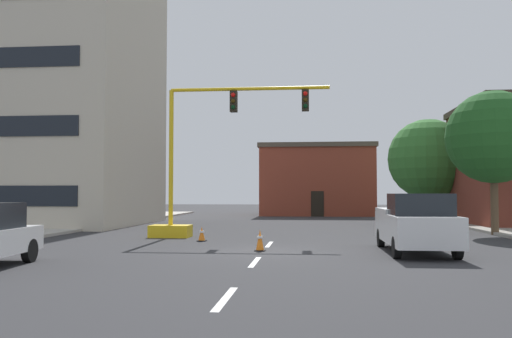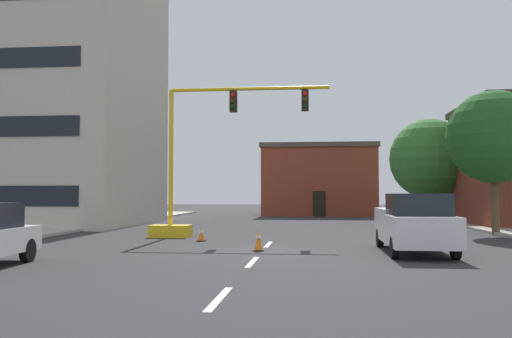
{
  "view_description": "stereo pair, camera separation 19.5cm",
  "coord_description": "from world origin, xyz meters",
  "views": [
    {
      "loc": [
        1.61,
        -18.75,
        1.99
      ],
      "look_at": [
        -0.98,
        7.13,
        3.17
      ],
      "focal_mm": 38.08,
      "sensor_mm": 36.0,
      "label": 1
    },
    {
      "loc": [
        1.81,
        -18.73,
        1.99
      ],
      "look_at": [
        -0.98,
        7.13,
        3.17
      ],
      "focal_mm": 38.08,
      "sensor_mm": 36.0,
      "label": 2
    }
  ],
  "objects": [
    {
      "name": "building_tall_left",
      "position": [
        -16.94,
        14.75,
        11.33
      ],
      "size": [
        16.0,
        12.61,
        22.64
      ],
      "color": "beige",
      "rests_on": "ground_plane"
    },
    {
      "name": "building_brick_center",
      "position": [
        2.21,
        32.54,
        3.24
      ],
      "size": [
        10.43,
        8.59,
        6.46
      ],
      "color": "brown",
      "rests_on": "ground_plane"
    },
    {
      "name": "lane_stripe_seg_1",
      "position": [
        0.0,
        -8.5,
        0.0
      ],
      "size": [
        0.16,
        2.4,
        0.01
      ],
      "primitive_type": "cube",
      "color": "silver",
      "rests_on": "ground_plane"
    },
    {
      "name": "tree_right_far",
      "position": [
        10.01,
        20.96,
        4.46
      ],
      "size": [
        5.71,
        5.71,
        7.32
      ],
      "color": "brown",
      "rests_on": "ground_plane"
    },
    {
      "name": "sidewalk_left",
      "position": [
        -13.31,
        8.0,
        0.07
      ],
      "size": [
        6.0,
        56.0,
        0.14
      ],
      "primitive_type": "cube",
      "color": "#B2ADA3",
      "rests_on": "ground_plane"
    },
    {
      "name": "ground_plane",
      "position": [
        0.0,
        0.0,
        0.0
      ],
      "size": [
        160.0,
        160.0,
        0.0
      ],
      "primitive_type": "plane",
      "color": "#2D2D30"
    },
    {
      "name": "traffic_cone_roadside_a",
      "position": [
        -2.91,
        3.63,
        0.3
      ],
      "size": [
        0.36,
        0.36,
        0.61
      ],
      "color": "black",
      "rests_on": "ground_plane"
    },
    {
      "name": "lane_stripe_seg_2",
      "position": [
        0.0,
        -3.0,
        0.0
      ],
      "size": [
        0.16,
        2.4,
        0.01
      ],
      "primitive_type": "cube",
      "color": "silver",
      "rests_on": "ground_plane"
    },
    {
      "name": "lane_stripe_seg_3",
      "position": [
        0.0,
        2.5,
        0.0
      ],
      "size": [
        0.16,
        2.4,
        0.01
      ],
      "primitive_type": "cube",
      "color": "silver",
      "rests_on": "ground_plane"
    },
    {
      "name": "traffic_cone_roadside_b",
      "position": [
        -0.13,
        0.02,
        0.37
      ],
      "size": [
        0.36,
        0.36,
        0.75
      ],
      "color": "black",
      "rests_on": "ground_plane"
    },
    {
      "name": "pickup_truck_white",
      "position": [
        5.12,
        -0.01,
        0.97
      ],
      "size": [
        2.03,
        5.4,
        1.99
      ],
      "color": "white",
      "rests_on": "ground_plane"
    },
    {
      "name": "traffic_signal_gantry",
      "position": [
        -3.75,
        5.55,
        2.19
      ],
      "size": [
        8.14,
        1.2,
        6.83
      ],
      "color": "yellow",
      "rests_on": "ground_plane"
    },
    {
      "name": "tree_right_mid",
      "position": [
        10.44,
        8.41,
        4.71
      ],
      "size": [
        4.5,
        4.5,
        6.98
      ],
      "color": "brown",
      "rests_on": "ground_plane"
    }
  ]
}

